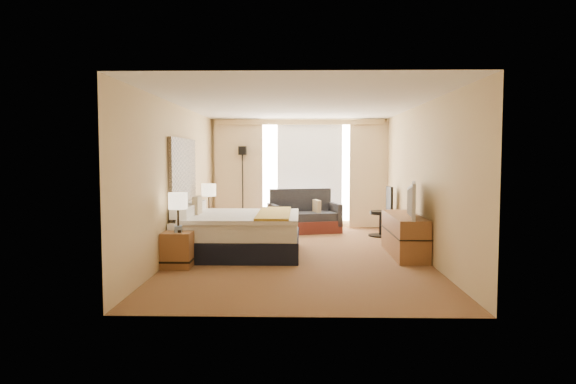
{
  "coord_description": "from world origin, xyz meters",
  "views": [
    {
      "loc": [
        0.01,
        -8.87,
        1.72
      ],
      "look_at": [
        -0.2,
        0.4,
        1.07
      ],
      "focal_mm": 32.0,
      "sensor_mm": 36.0,
      "label": 1
    }
  ],
  "objects_px": {
    "nightstand_right": "(207,227)",
    "desk_chair": "(383,214)",
    "bed": "(238,233)",
    "floor_lamp": "(243,171)",
    "nightstand_left": "(178,249)",
    "loveseat": "(304,218)",
    "television": "(407,200)",
    "lamp_left": "(178,202)",
    "media_dresser": "(404,235)",
    "lamp_right": "(209,191)"
  },
  "relations": [
    {
      "from": "loveseat",
      "to": "desk_chair",
      "type": "relative_size",
      "value": 1.6
    },
    {
      "from": "loveseat",
      "to": "floor_lamp",
      "type": "distance_m",
      "value": 1.87
    },
    {
      "from": "nightstand_left",
      "to": "floor_lamp",
      "type": "distance_m",
      "value": 4.46
    },
    {
      "from": "desk_chair",
      "to": "lamp_right",
      "type": "bearing_deg",
      "value": -173.28
    },
    {
      "from": "nightstand_right",
      "to": "desk_chair",
      "type": "height_order",
      "value": "desk_chair"
    },
    {
      "from": "media_dresser",
      "to": "floor_lamp",
      "type": "height_order",
      "value": "floor_lamp"
    },
    {
      "from": "bed",
      "to": "lamp_right",
      "type": "bearing_deg",
      "value": 118.49
    },
    {
      "from": "lamp_left",
      "to": "nightstand_right",
      "type": "bearing_deg",
      "value": 90.53
    },
    {
      "from": "bed",
      "to": "lamp_left",
      "type": "xyz_separation_m",
      "value": [
        -0.78,
        -1.12,
        0.65
      ]
    },
    {
      "from": "bed",
      "to": "loveseat",
      "type": "relative_size",
      "value": 1.23
    },
    {
      "from": "lamp_right",
      "to": "lamp_left",
      "type": "bearing_deg",
      "value": -90.53
    },
    {
      "from": "loveseat",
      "to": "media_dresser",
      "type": "bearing_deg",
      "value": -72.78
    },
    {
      "from": "nightstand_left",
      "to": "lamp_right",
      "type": "xyz_separation_m",
      "value": [
        0.05,
        2.46,
        0.75
      ]
    },
    {
      "from": "floor_lamp",
      "to": "desk_chair",
      "type": "distance_m",
      "value": 3.47
    },
    {
      "from": "nightstand_left",
      "to": "media_dresser",
      "type": "xyz_separation_m",
      "value": [
        3.7,
        1.05,
        0.07
      ]
    },
    {
      "from": "bed",
      "to": "floor_lamp",
      "type": "bearing_deg",
      "value": 94.96
    },
    {
      "from": "nightstand_left",
      "to": "lamp_left",
      "type": "bearing_deg",
      "value": -71.04
    },
    {
      "from": "media_dresser",
      "to": "lamp_right",
      "type": "xyz_separation_m",
      "value": [
        -3.65,
        1.41,
        0.67
      ]
    },
    {
      "from": "nightstand_left",
      "to": "floor_lamp",
      "type": "xyz_separation_m",
      "value": [
        0.53,
        4.29,
        1.1
      ]
    },
    {
      "from": "nightstand_left",
      "to": "nightstand_right",
      "type": "bearing_deg",
      "value": 90.0
    },
    {
      "from": "loveseat",
      "to": "nightstand_left",
      "type": "bearing_deg",
      "value": -133.15
    },
    {
      "from": "nightstand_right",
      "to": "lamp_right",
      "type": "xyz_separation_m",
      "value": [
        0.05,
        -0.04,
        0.75
      ]
    },
    {
      "from": "loveseat",
      "to": "lamp_right",
      "type": "distance_m",
      "value": 2.43
    },
    {
      "from": "floor_lamp",
      "to": "desk_chair",
      "type": "height_order",
      "value": "floor_lamp"
    },
    {
      "from": "loveseat",
      "to": "lamp_right",
      "type": "bearing_deg",
      "value": -161.59
    },
    {
      "from": "nightstand_right",
      "to": "lamp_left",
      "type": "bearing_deg",
      "value": -89.47
    },
    {
      "from": "desk_chair",
      "to": "lamp_left",
      "type": "relative_size",
      "value": 1.75
    },
    {
      "from": "bed",
      "to": "nightstand_right",
      "type": "bearing_deg",
      "value": 119.23
    },
    {
      "from": "lamp_right",
      "to": "television",
      "type": "distance_m",
      "value": 4.04
    },
    {
      "from": "lamp_right",
      "to": "television",
      "type": "height_order",
      "value": "television"
    },
    {
      "from": "bed",
      "to": "desk_chair",
      "type": "distance_m",
      "value": 3.56
    },
    {
      "from": "media_dresser",
      "to": "bed",
      "type": "height_order",
      "value": "bed"
    },
    {
      "from": "nightstand_left",
      "to": "loveseat",
      "type": "bearing_deg",
      "value": 62.16
    },
    {
      "from": "nightstand_right",
      "to": "desk_chair",
      "type": "relative_size",
      "value": 0.51
    },
    {
      "from": "media_dresser",
      "to": "bed",
      "type": "xyz_separation_m",
      "value": [
        -2.89,
        0.0,
        0.02
      ]
    },
    {
      "from": "lamp_right",
      "to": "nightstand_right",
      "type": "bearing_deg",
      "value": 138.3
    },
    {
      "from": "nightstand_left",
      "to": "bed",
      "type": "height_order",
      "value": "bed"
    },
    {
      "from": "loveseat",
      "to": "desk_chair",
      "type": "distance_m",
      "value": 1.81
    },
    {
      "from": "nightstand_right",
      "to": "desk_chair",
      "type": "bearing_deg",
      "value": 10.09
    },
    {
      "from": "media_dresser",
      "to": "floor_lamp",
      "type": "relative_size",
      "value": 0.92
    },
    {
      "from": "bed",
      "to": "television",
      "type": "distance_m",
      "value": 2.94
    },
    {
      "from": "bed",
      "to": "nightstand_left",
      "type": "bearing_deg",
      "value": -127.49
    },
    {
      "from": "bed",
      "to": "floor_lamp",
      "type": "height_order",
      "value": "floor_lamp"
    },
    {
      "from": "bed",
      "to": "lamp_right",
      "type": "height_order",
      "value": "lamp_right"
    },
    {
      "from": "desk_chair",
      "to": "lamp_right",
      "type": "relative_size",
      "value": 1.76
    },
    {
      "from": "loveseat",
      "to": "television",
      "type": "xyz_separation_m",
      "value": [
        1.67,
        -3.12,
        0.68
      ]
    },
    {
      "from": "media_dresser",
      "to": "bed",
      "type": "distance_m",
      "value": 2.89
    },
    {
      "from": "loveseat",
      "to": "desk_chair",
      "type": "height_order",
      "value": "desk_chair"
    },
    {
      "from": "desk_chair",
      "to": "nightstand_right",
      "type": "bearing_deg",
      "value": -174.04
    },
    {
      "from": "nightstand_left",
      "to": "television",
      "type": "height_order",
      "value": "television"
    }
  ]
}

